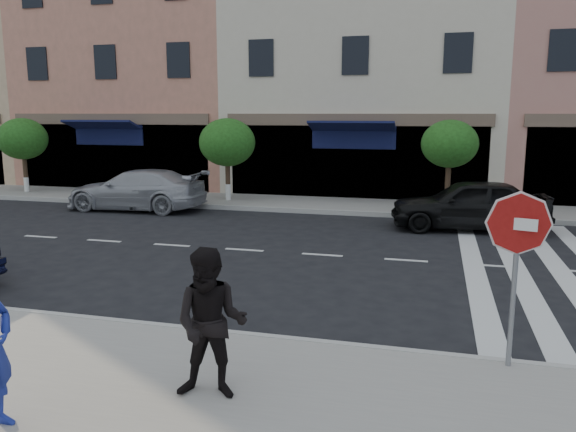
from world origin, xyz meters
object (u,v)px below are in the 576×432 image
Objects in this scene: stop_sign at (518,240)px; car_far_mid at (469,204)px; walker at (211,324)px; car_far_left at (136,190)px.

stop_sign is 0.51× the size of car_far_mid.
walker is at bearing -136.62° from stop_sign.
stop_sign is 1.30× the size of walker.
car_far_left is at bearing 114.29° from walker.
walker reaches higher than car_far_left.
car_far_mid is (-0.03, 9.70, -1.08)m from stop_sign.
stop_sign reaches higher than car_far_left.
car_far_left is 11.26m from car_far_mid.
walker is at bearing -21.89° from car_far_mid.
stop_sign is 0.46× the size of car_far_left.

